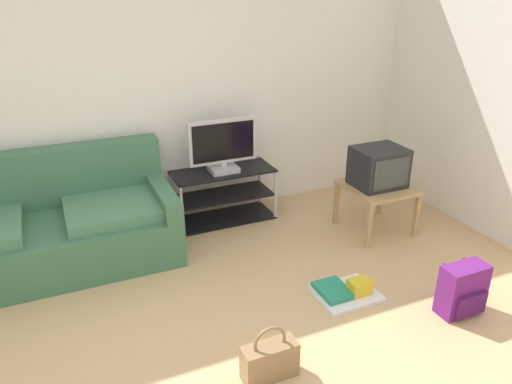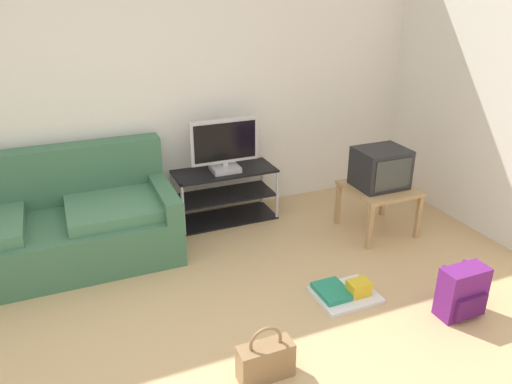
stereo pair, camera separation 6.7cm
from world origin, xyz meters
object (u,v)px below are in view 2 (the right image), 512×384
object	(u,v)px
flat_tv	(225,146)
floor_tray	(345,292)
side_table	(379,193)
handbag	(266,360)
backpack	(462,292)
crt_tv	(381,168)
couch	(48,227)
tv_stand	(225,195)

from	to	relation	value
flat_tv	floor_tray	distance (m)	1.74
flat_tv	floor_tray	bearing A→B (deg)	-75.95
side_table	handbag	size ratio (longest dim) A/B	1.60
handbag	backpack	bearing A→B (deg)	0.65
backpack	crt_tv	bearing A→B (deg)	100.67
backpack	floor_tray	size ratio (longest dim) A/B	0.82
handbag	floor_tray	bearing A→B (deg)	30.00
floor_tray	couch	bearing A→B (deg)	144.92
crt_tv	handbag	world-z (taller)	crt_tv
tv_stand	floor_tray	bearing A→B (deg)	-76.15
tv_stand	backpack	xyz separation A→B (m)	(1.02, -2.04, -0.07)
floor_tray	side_table	bearing A→B (deg)	43.62
floor_tray	handbag	bearing A→B (deg)	-150.00
flat_tv	side_table	world-z (taller)	flat_tv
couch	flat_tv	bearing A→B (deg)	5.43
backpack	floor_tray	bearing A→B (deg)	162.22
crt_tv	floor_tray	distance (m)	1.30
couch	backpack	size ratio (longest dim) A/B	5.47
tv_stand	side_table	size ratio (longest dim) A/B	1.66
couch	backpack	world-z (taller)	couch
tv_stand	handbag	bearing A→B (deg)	-103.01
side_table	handbag	distance (m)	2.14
side_table	floor_tray	xyz separation A→B (m)	(-0.83, -0.79, -0.34)
floor_tray	crt_tv	bearing A→B (deg)	44.20
couch	tv_stand	world-z (taller)	couch
flat_tv	backpack	xyz separation A→B (m)	(1.02, -2.02, -0.58)
crt_tv	side_table	bearing A→B (deg)	-90.00
side_table	backpack	size ratio (longest dim) A/B	1.56
couch	floor_tray	bearing A→B (deg)	-35.08
crt_tv	tv_stand	bearing A→B (deg)	148.20
couch	crt_tv	size ratio (longest dim) A/B	4.60
tv_stand	handbag	world-z (taller)	tv_stand
side_table	crt_tv	xyz separation A→B (m)	(0.00, 0.02, 0.24)
crt_tv	backpack	size ratio (longest dim) A/B	1.19
couch	flat_tv	distance (m)	1.66
crt_tv	backpack	xyz separation A→B (m)	(-0.20, -1.29, -0.44)
backpack	floor_tray	xyz separation A→B (m)	(-0.63, 0.48, -0.14)
couch	handbag	distance (m)	2.20
crt_tv	couch	bearing A→B (deg)	168.32
tv_stand	backpack	distance (m)	2.29
couch	side_table	bearing A→B (deg)	-11.99
backpack	handbag	xyz separation A→B (m)	(-1.49, -0.02, -0.06)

